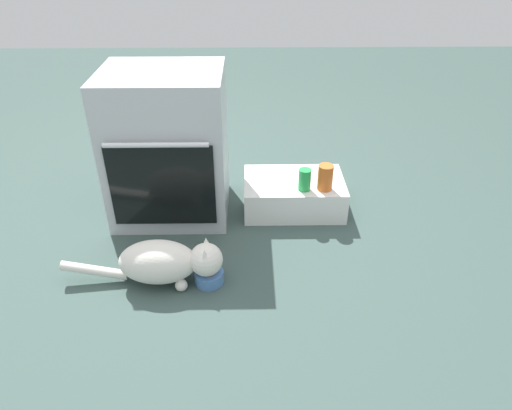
# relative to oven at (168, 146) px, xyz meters

# --- Properties ---
(ground) EXTENTS (8.00, 8.00, 0.00)m
(ground) POSITION_rel_oven_xyz_m (0.06, -0.35, -0.39)
(ground) COLOR #384C47
(oven) EXTENTS (0.61, 0.55, 0.79)m
(oven) POSITION_rel_oven_xyz_m (0.00, 0.00, 0.00)
(oven) COLOR #B7BABF
(oven) RESTS_ON ground
(pantry_cabinet) EXTENTS (0.55, 0.37, 0.18)m
(pantry_cabinet) POSITION_rel_oven_xyz_m (0.68, 0.01, -0.30)
(pantry_cabinet) COLOR white
(pantry_cabinet) RESTS_ON ground
(food_bowl) EXTENTS (0.13, 0.13, 0.09)m
(food_bowl) POSITION_rel_oven_xyz_m (0.24, -0.62, -0.36)
(food_bowl) COLOR #4C7AB7
(food_bowl) RESTS_ON ground
(cat) EXTENTS (0.74, 0.21, 0.22)m
(cat) POSITION_rel_oven_xyz_m (0.05, -0.61, -0.28)
(cat) COLOR silver
(cat) RESTS_ON ground
(soda_can) EXTENTS (0.07, 0.07, 0.12)m
(soda_can) POSITION_rel_oven_xyz_m (0.72, -0.10, -0.16)
(soda_can) COLOR green
(soda_can) RESTS_ON pantry_cabinet
(sauce_jar) EXTENTS (0.08, 0.08, 0.14)m
(sauce_jar) POSITION_rel_oven_xyz_m (0.83, -0.09, -0.15)
(sauce_jar) COLOR #D16023
(sauce_jar) RESTS_ON pantry_cabinet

